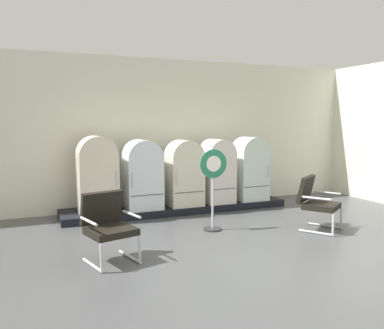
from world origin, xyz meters
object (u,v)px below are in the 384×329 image
armchair_right (316,201)px  sign_stand (213,190)px  refrigerator_2 (184,171)px  armchair_left (108,224)px  refrigerator_0 (97,173)px  refrigerator_4 (250,167)px  refrigerator_3 (217,169)px  refrigerator_1 (142,173)px

armchair_right → sign_stand: sign_stand is taller
refrigerator_2 → armchair_left: 3.06m
refrigerator_0 → armchair_right: size_ratio=1.57×
refrigerator_4 → armchair_right: bearing=-88.6°
refrigerator_0 → refrigerator_4: size_ratio=1.05×
refrigerator_0 → sign_stand: refrigerator_0 is taller
armchair_left → refrigerator_2: bearing=48.8°
armchair_right → armchair_left: bearing=-177.3°
refrigerator_0 → refrigerator_2: 1.76m
refrigerator_3 → sign_stand: size_ratio=0.96×
refrigerator_2 → refrigerator_4: 1.57m
refrigerator_0 → refrigerator_3: bearing=0.0°
armchair_left → sign_stand: (1.95, 0.82, 0.20)m
refrigerator_2 → armchair_right: bearing=-52.6°
refrigerator_0 → refrigerator_1: size_ratio=1.06×
refrigerator_1 → refrigerator_3: size_ratio=1.01×
refrigerator_3 → armchair_right: bearing=-68.5°
armchair_left → refrigerator_3: bearing=40.1°
refrigerator_2 → sign_stand: size_ratio=0.96×
refrigerator_1 → refrigerator_4: refrigerator_4 is taller
refrigerator_1 → armchair_left: bearing=-115.6°
refrigerator_2 → refrigerator_4: (1.56, 0.01, 0.02)m
refrigerator_1 → refrigerator_3: (1.64, -0.01, -0.00)m
refrigerator_0 → sign_stand: bearing=-41.5°
armchair_left → armchair_right: bearing=2.7°
refrigerator_1 → armchair_left: 2.62m
refrigerator_1 → armchair_left: size_ratio=1.48×
refrigerator_0 → armchair_left: bearing=-96.0°
refrigerator_1 → refrigerator_3: 1.64m
armchair_right → sign_stand: 1.80m
refrigerator_0 → sign_stand: (1.71, -1.51, -0.20)m
refrigerator_3 → armchair_left: (-2.77, -2.33, -0.35)m
refrigerator_2 → armchair_left: refrigerator_2 is taller
refrigerator_4 → armchair_right: refrigerator_4 is taller
sign_stand → refrigerator_1: bearing=118.5°
refrigerator_2 → refrigerator_1: bearing=176.3°
refrigerator_2 → refrigerator_3: refrigerator_3 is taller
refrigerator_0 → refrigerator_2: (1.76, -0.04, -0.06)m
refrigerator_2 → refrigerator_0: bearing=178.6°
refrigerator_0 → refrigerator_4: (3.32, -0.03, -0.04)m
refrigerator_0 → refrigerator_4: 3.32m
refrigerator_1 → armchair_right: size_ratio=1.48×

